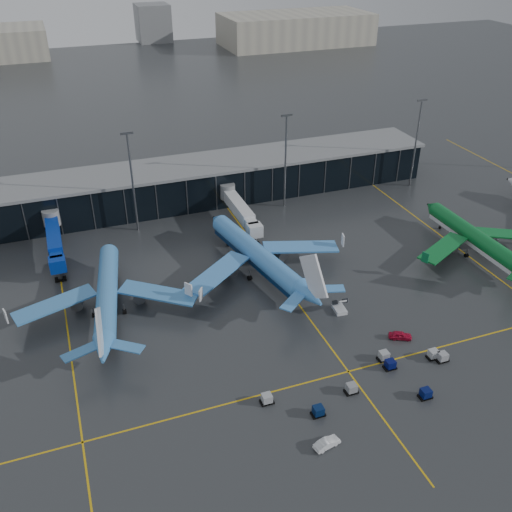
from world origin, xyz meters
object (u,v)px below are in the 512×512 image
object	(u,v)px
airliner_aer_lingus	(475,228)
service_van_white	(327,443)
mobile_airstair	(340,308)
service_van_red	(400,335)
airliner_klm_near	(257,244)
airliner_arkefly	(106,282)
baggage_carts	(378,377)

from	to	relation	value
airliner_aer_lingus	service_van_white	bearing A→B (deg)	-145.10
service_van_white	mobile_airstair	bearing A→B (deg)	-42.69
mobile_airstair	service_van_red	bearing A→B (deg)	-54.68
airliner_aer_lingus	service_van_white	xyz separation A→B (m)	(-57.79, -40.54, -5.55)
airliner_klm_near	airliner_aer_lingus	world-z (taller)	airliner_klm_near
airliner_klm_near	airliner_aer_lingus	bearing A→B (deg)	-21.08
airliner_klm_near	service_van_white	distance (m)	50.52
airliner_arkefly	mobile_airstair	distance (m)	46.61
mobile_airstair	service_van_white	bearing A→B (deg)	-114.94
mobile_airstair	service_van_white	distance (m)	34.58
airliner_aer_lingus	service_van_white	distance (m)	70.81
airliner_klm_near	airliner_arkefly	bearing A→B (deg)	174.70
airliner_klm_near	service_van_red	xyz separation A→B (m)	(17.08, -31.46, -6.31)
airliner_klm_near	service_van_white	xyz separation A→B (m)	(-7.13, -49.61, -6.34)
airliner_klm_near	airliner_aer_lingus	distance (m)	51.47
service_van_red	service_van_white	size ratio (longest dim) A/B	1.00
airliner_arkefly	baggage_carts	size ratio (longest dim) A/B	1.22
service_van_red	service_van_white	distance (m)	30.26
mobile_airstair	baggage_carts	bearing A→B (deg)	-93.21
airliner_aer_lingus	baggage_carts	bearing A→B (deg)	-144.67
airliner_arkefly	baggage_carts	bearing A→B (deg)	-33.41
airliner_aer_lingus	service_van_red	bearing A→B (deg)	-146.46
airliner_klm_near	mobile_airstair	world-z (taller)	airliner_klm_near
airliner_aer_lingus	service_van_red	distance (m)	40.74
baggage_carts	service_van_red	size ratio (longest dim) A/B	8.23
airliner_arkefly	mobile_airstair	size ratio (longest dim) A/B	12.46
airliner_aer_lingus	baggage_carts	distance (m)	53.52
service_van_white	airliner_arkefly	bearing A→B (deg)	16.71
airliner_aer_lingus	mobile_airstair	bearing A→B (deg)	-165.21
airliner_aer_lingus	baggage_carts	xyz separation A→B (m)	(-43.35, -30.90, -5.50)
airliner_arkefly	mobile_airstair	xyz separation A→B (m)	(43.17, -16.59, -5.83)
airliner_klm_near	service_van_white	world-z (taller)	airliner_klm_near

